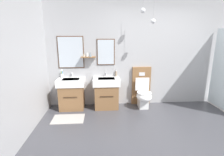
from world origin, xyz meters
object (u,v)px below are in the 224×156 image
Objects in this scene: soap_dispenser at (116,74)px; vanity_sink_right at (106,92)px; toilet at (142,92)px; toothbrush_cup at (62,75)px; vanity_sink_left at (72,93)px.

vanity_sink_right is at bearing -145.95° from soap_dispenser.
toilet reaches higher than vanity_sink_right.
toothbrush_cup is at bearing 175.44° from toilet.
toothbrush_cup is at bearing 146.41° from vanity_sink_left.
toilet is at bearing -4.56° from toothbrush_cup.
toilet reaches higher than toothbrush_cup.
toilet is at bearing 0.14° from vanity_sink_right.
vanity_sink_right is 0.53m from soap_dispenser.
vanity_sink_left is 4.46× the size of soap_dispenser.
toilet reaches higher than vanity_sink_left.
vanity_sink_right is 3.90× the size of toothbrush_cup.
vanity_sink_right is at bearing 0.00° from vanity_sink_left.
toothbrush_cup is at bearing 171.56° from vanity_sink_right.
toothbrush_cup is (-1.10, 0.16, 0.42)m from vanity_sink_right.
toothbrush_cup reaches higher than vanity_sink_right.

